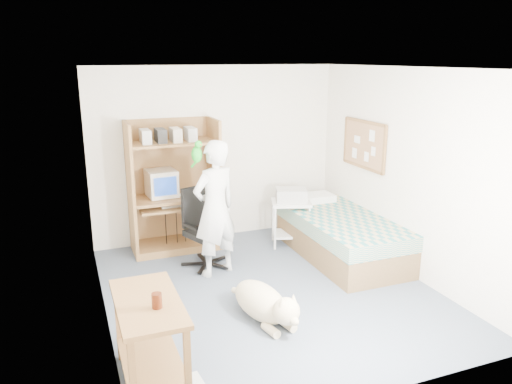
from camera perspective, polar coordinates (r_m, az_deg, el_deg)
floor at (r=5.87m, az=1.51°, el=-11.21°), size 4.00×4.00×0.00m
wall_back at (r=7.27m, az=-4.55°, el=4.38°), size 3.60×0.02×2.50m
wall_right at (r=6.33m, az=16.80°, el=2.15°), size 0.02×4.00×2.50m
wall_left at (r=5.03m, az=-17.65°, el=-1.21°), size 0.02×4.00×2.50m
ceiling at (r=5.25m, az=1.70°, el=14.00°), size 3.60×4.00×0.02m
computer_hutch at (r=6.95m, az=-9.38°, el=0.08°), size 1.20×0.63×1.80m
bed at (r=6.81m, az=9.67°, el=-4.95°), size 1.02×2.02×0.66m
side_desk at (r=4.24m, az=-12.08°, el=-15.13°), size 0.50×1.00×0.75m
corkboard at (r=6.99m, az=12.24°, el=5.32°), size 0.04×0.94×0.66m
office_chair at (r=6.44m, az=-5.99°, el=-5.31°), size 0.58×0.59×1.01m
person at (r=6.03m, az=-4.70°, el=-1.93°), size 0.72×0.60×1.68m
parrot at (r=5.83m, az=-6.76°, el=4.45°), size 0.12×0.21×0.34m
dog at (r=5.20m, az=0.95°, el=-12.53°), size 0.53×1.17×0.44m
printer_cart at (r=7.08m, az=4.01°, el=-2.74°), size 0.65×0.59×0.65m
printer at (r=7.00m, az=4.06°, el=-0.33°), size 0.50×0.44×0.18m
crt_monitor at (r=6.89m, az=-10.75°, el=1.01°), size 0.41×0.43×0.36m
keyboard at (r=6.84m, az=-8.97°, el=-1.45°), size 0.45×0.16×0.03m
pencil_cup at (r=6.94m, az=-6.52°, el=0.16°), size 0.08×0.08×0.12m
drink_glass at (r=3.97m, az=-11.27°, el=-12.08°), size 0.08×0.08×0.12m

